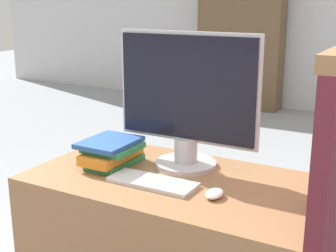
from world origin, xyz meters
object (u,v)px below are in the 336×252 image
(keyboard, at_px, (152,182))
(mouse, at_px, (214,194))
(book_stack, at_px, (112,152))
(monitor, at_px, (186,101))

(keyboard, distance_m, mouse, 0.25)
(book_stack, bearing_deg, monitor, 27.12)
(mouse, xyz_separation_m, book_stack, (-0.51, 0.10, 0.04))
(keyboard, xyz_separation_m, mouse, (0.25, 0.00, 0.01))
(keyboard, relative_size, book_stack, 1.23)
(monitor, bearing_deg, mouse, -45.43)
(mouse, distance_m, book_stack, 0.52)
(keyboard, bearing_deg, book_stack, 158.72)
(mouse, bearing_deg, book_stack, 169.08)
(keyboard, height_order, book_stack, book_stack)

